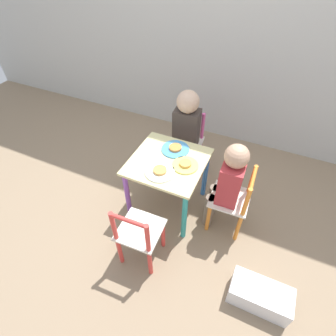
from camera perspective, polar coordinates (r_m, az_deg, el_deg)
The scene contains 11 objects.
ground_plane at distance 2.13m, azimuth 0.00°, elevation -7.82°, with size 6.00×6.00×0.00m, color #8C755B.
kids_table at distance 1.85m, azimuth 0.00°, elevation -0.31°, with size 0.50×0.50×0.47m.
chair_orange at distance 1.87m, azimuth 13.89°, elevation -7.00°, with size 0.27×0.27×0.53m.
chair_pink at distance 2.28m, azimuth 4.12°, elevation 5.39°, with size 0.28×0.28×0.53m.
chair_red at distance 1.67m, azimuth -6.34°, elevation -14.19°, with size 0.27×0.27×0.53m.
child_right at distance 1.74m, azimuth 12.86°, elevation -2.86°, with size 0.21×0.20×0.73m.
child_back at distance 2.10m, azimuth 3.93°, elevation 8.90°, with size 0.21×0.23×0.77m.
plate_right at distance 1.75m, azimuth 3.78°, elevation 0.70°, with size 0.18×0.18×0.03m.
plate_back at distance 1.87m, azimuth 1.61°, elevation 4.21°, with size 0.20×0.20×0.03m.
plate_front at distance 1.70m, azimuth -1.76°, elevation -0.75°, with size 0.20×0.20×0.03m.
storage_bin at distance 1.78m, azimuth 19.34°, elevation -24.74°, with size 0.35×0.17×0.15m.
Camera 1 is at (0.55, -1.21, 1.67)m, focal length 28.00 mm.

